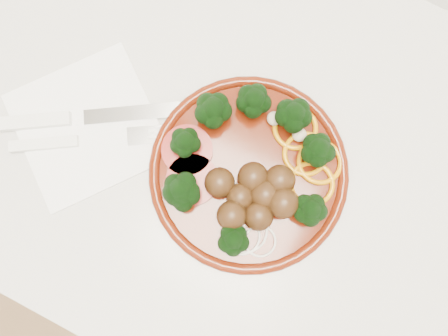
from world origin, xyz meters
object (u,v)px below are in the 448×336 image
at_px(plate, 248,172).
at_px(napkin, 87,126).
at_px(knife, 65,119).
at_px(fork, 63,142).

bearing_deg(plate, napkin, -169.51).
xyz_separation_m(napkin, knife, (-0.03, -0.00, 0.01)).
xyz_separation_m(knife, fork, (0.01, -0.03, -0.00)).
distance_m(plate, fork, 0.24).
bearing_deg(napkin, fork, -114.09).
height_order(plate, napkin, plate).
bearing_deg(fork, knife, 83.00).
bearing_deg(fork, plate, -15.02).
bearing_deg(knife, plate, -22.17).
bearing_deg(fork, napkin, 33.31).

